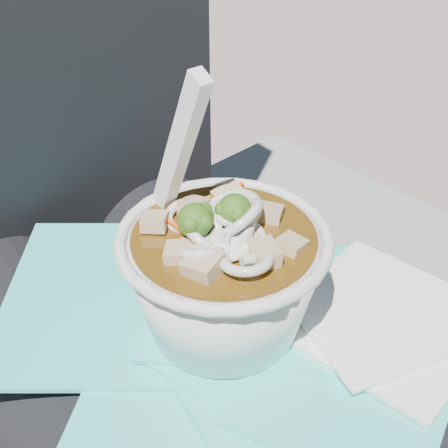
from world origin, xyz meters
TOP-DOWN VIEW (x-y plane):
  - lap at (0.00, 0.00)m, footprint 0.34×0.48m
  - person_body at (0.00, 0.09)m, footprint 0.34×0.94m
  - plastic_bag at (0.02, -0.02)m, footprint 0.34×0.43m
  - napkins at (0.10, -0.07)m, footprint 0.16×0.16m
  - udon_bowl at (0.01, -0.00)m, footprint 0.19×0.19m

SIDE VIEW (x-z plane):
  - lap at x=0.00m, z-range 0.44..0.60m
  - person_body at x=0.00m, z-range 0.05..1.04m
  - plastic_bag at x=0.02m, z-range 0.60..0.62m
  - napkins at x=0.10m, z-range 0.62..0.62m
  - udon_bowl at x=0.01m, z-range 0.57..0.77m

